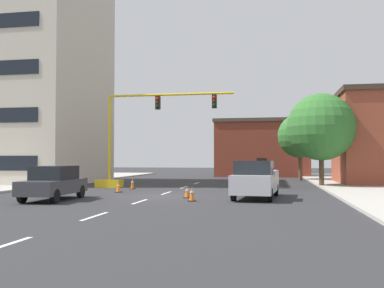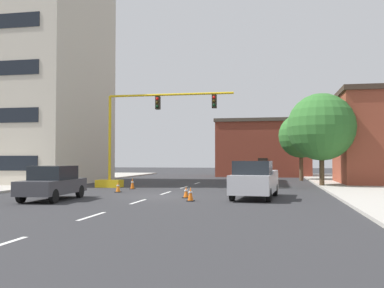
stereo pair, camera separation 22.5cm
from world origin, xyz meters
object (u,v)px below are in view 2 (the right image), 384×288
Objects in this scene: tree_right_mid at (321,127)px; traffic_cone_roadside_a at (190,194)px; traffic_cone_roadside_b at (132,184)px; traffic_cone_roadside_c at (186,192)px; pickup_truck_silver at (255,180)px; sedan_dark_gray_near_left at (53,183)px; traffic_signal_gantry at (127,156)px; tree_right_far at (301,136)px; traffic_cone_roadside_d at (118,187)px.

tree_right_mid reaches higher than traffic_cone_roadside_a.
traffic_cone_roadside_a is 0.92× the size of traffic_cone_roadside_b.
traffic_cone_roadside_c is (-8.12, -10.48, -4.15)m from tree_right_mid.
sedan_dark_gray_near_left is at bearing -164.17° from pickup_truck_silver.
traffic_cone_roadside_c is at bearing 108.43° from traffic_cone_roadside_a.
pickup_truck_silver is (-4.47, -10.07, -3.49)m from tree_right_mid.
tree_right_mid is at bearing 11.80° from traffic_signal_gantry.
tree_right_far is at bearing 49.36° from traffic_cone_roadside_b.
pickup_truck_silver is 9.06m from traffic_cone_roadside_d.
tree_right_far is 1.42× the size of sedan_dark_gray_near_left.
tree_right_mid is 1.26× the size of pickup_truck_silver.
sedan_dark_gray_near_left is 7.28× the size of traffic_cone_roadside_c.
traffic_cone_roadside_c is 5.86m from traffic_cone_roadside_d.
traffic_cone_roadside_b is 2.95m from traffic_cone_roadside_d.
tree_right_far is 8.42× the size of traffic_cone_roadside_b.
sedan_dark_gray_near_left is at bearing -138.38° from tree_right_mid.
traffic_signal_gantry reaches higher than traffic_cone_roadside_b.
traffic_cone_roadside_b is at bearing 90.88° from traffic_cone_roadside_d.
pickup_truck_silver is at bearing 6.41° from traffic_cone_roadside_c.
tree_right_mid is at bearing 18.69° from traffic_cone_roadside_b.
traffic_cone_roadside_b is 1.15× the size of traffic_cone_roadside_d.
tree_right_far is at bearing 79.80° from pickup_truck_silver.
tree_right_mid is at bearing 41.62° from sedan_dark_gray_near_left.
tree_right_far is at bearing 70.42° from traffic_cone_roadside_c.
traffic_signal_gantry is 14.27× the size of traffic_cone_roadside_a.
traffic_cone_roadside_d is (0.05, -2.94, -0.05)m from traffic_cone_roadside_b.
traffic_cone_roadside_b is at bearing -58.23° from traffic_signal_gantry.
tree_right_mid is at bearing 29.43° from traffic_cone_roadside_d.
tree_right_mid is 11.55m from pickup_truck_silver.
sedan_dark_gray_near_left is at bearing -120.97° from tree_right_far.
sedan_dark_gray_near_left is at bearing -92.69° from traffic_signal_gantry.
sedan_dark_gray_near_left is at bearing -104.66° from traffic_cone_roadside_d.
tree_right_far is 23.36m from traffic_cone_roadside_a.
tree_right_far is 19.23m from traffic_cone_roadside_b.
traffic_cone_roadside_c is (5.03, -6.03, -0.07)m from traffic_cone_roadside_b.
tree_right_far is at bearing 54.66° from traffic_cone_roadside_d.
traffic_cone_roadside_a is (-6.65, -22.03, -3.99)m from tree_right_far.
traffic_signal_gantry reaches higher than traffic_cone_roadside_a.
traffic_cone_roadside_b is (-12.26, -14.28, -3.96)m from tree_right_far.
tree_right_mid reaches higher than pickup_truck_silver.
traffic_cone_roadside_a is at bearing -54.77° from traffic_signal_gantry.
traffic_cone_roadside_a is 9.57m from traffic_cone_roadside_b.
pickup_truck_silver is at bearing -113.95° from tree_right_mid.
pickup_truck_silver is 10.35m from traffic_cone_roadside_b.
traffic_cone_roadside_b is (0.93, -1.51, -1.93)m from traffic_signal_gantry.
tree_right_mid is 14.92m from traffic_cone_roadside_a.
traffic_cone_roadside_d is at bearing 148.27° from traffic_cone_roadside_c.
traffic_signal_gantry is 9.82m from traffic_cone_roadside_c.
traffic_signal_gantry is 2.21× the size of sedan_dark_gray_near_left.
traffic_signal_gantry is at bearing -168.20° from tree_right_mid.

